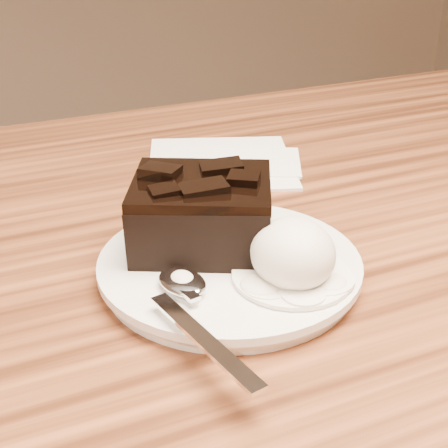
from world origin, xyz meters
name	(u,v)px	position (x,y,z in m)	size (l,w,h in m)	color
plate	(230,268)	(-0.01, -0.03, 0.76)	(0.19, 0.19, 0.02)	silver
brownie	(202,216)	(-0.02, 0.00, 0.79)	(0.10, 0.09, 0.05)	black
ice_cream_scoop	(293,253)	(0.01, -0.08, 0.79)	(0.06, 0.06, 0.05)	silver
melt_puddle	(292,277)	(0.01, -0.08, 0.77)	(0.08, 0.08, 0.00)	white
spoon	(182,284)	(-0.06, -0.06, 0.77)	(0.03, 0.16, 0.01)	silver
napkin	(221,161)	(0.07, 0.18, 0.75)	(0.15, 0.15, 0.01)	white
crumb_a	(257,285)	(-0.01, -0.07, 0.77)	(0.01, 0.01, 0.00)	black
crumb_b	(314,283)	(0.02, -0.09, 0.77)	(0.01, 0.01, 0.00)	black
crumb_c	(292,241)	(0.04, -0.03, 0.77)	(0.01, 0.00, 0.00)	black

